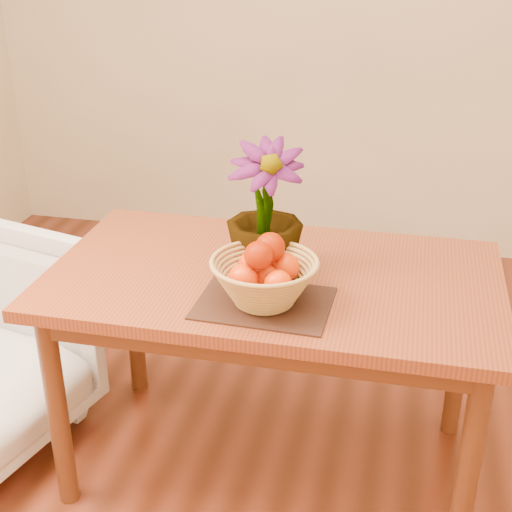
# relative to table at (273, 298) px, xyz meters

# --- Properties ---
(wall_back) EXTENTS (4.00, 0.02, 2.70)m
(wall_back) POSITION_rel_table_xyz_m (0.00, 1.95, 0.69)
(wall_back) COLOR #FEE7C1
(wall_back) RESTS_ON floor
(table) EXTENTS (1.40, 0.80, 0.75)m
(table) POSITION_rel_table_xyz_m (0.00, 0.00, 0.00)
(table) COLOR brown
(table) RESTS_ON floor
(placemat) EXTENTS (0.39, 0.30, 0.01)m
(placemat) POSITION_rel_table_xyz_m (0.01, -0.20, 0.09)
(placemat) COLOR #341B13
(placemat) RESTS_ON table
(wicker_basket) EXTENTS (0.31, 0.31, 0.13)m
(wicker_basket) POSITION_rel_table_xyz_m (0.01, -0.20, 0.16)
(wicker_basket) COLOR #AE8748
(wicker_basket) RESTS_ON placemat
(orange_pile) EXTENTS (0.18, 0.18, 0.15)m
(orange_pile) POSITION_rel_table_xyz_m (0.01, -0.20, 0.22)
(orange_pile) COLOR red
(orange_pile) RESTS_ON wicker_basket
(potted_plant) EXTENTS (0.28, 0.28, 0.42)m
(potted_plant) POSITION_rel_table_xyz_m (-0.03, -0.00, 0.30)
(potted_plant) COLOR #184614
(potted_plant) RESTS_ON table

